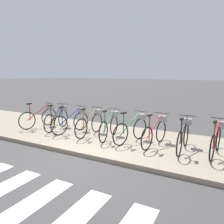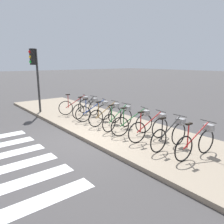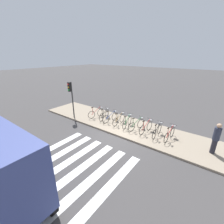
{
  "view_description": "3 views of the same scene",
  "coord_description": "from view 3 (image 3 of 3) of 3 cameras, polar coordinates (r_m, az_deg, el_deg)",
  "views": [
    {
      "loc": [
        3.31,
        -4.49,
        2.26
      ],
      "look_at": [
        0.35,
        1.04,
        1.1
      ],
      "focal_mm": 35.0,
      "sensor_mm": 36.0,
      "label": 1
    },
    {
      "loc": [
        5.93,
        -3.56,
        2.58
      ],
      "look_at": [
        0.15,
        1.09,
        0.87
      ],
      "focal_mm": 35.0,
      "sensor_mm": 36.0,
      "label": 2
    },
    {
      "loc": [
        5.18,
        -7.4,
        5.23
      ],
      "look_at": [
        -0.93,
        0.83,
        1.3
      ],
      "focal_mm": 24.0,
      "sensor_mm": 36.0,
      "label": 3
    }
  ],
  "objects": [
    {
      "name": "parked_bicycle_4",
      "position": [
        11.38,
        6.0,
        -3.4
      ],
      "size": [
        0.46,
        1.59,
        0.98
      ],
      "color": "black",
      "rests_on": "sidewalk"
    },
    {
      "name": "parked_bicycle_3",
      "position": [
        11.75,
        2.89,
        -2.51
      ],
      "size": [
        0.46,
        1.6,
        0.98
      ],
      "color": "black",
      "rests_on": "sidewalk"
    },
    {
      "name": "ground_plane",
      "position": [
        10.44,
        1.42,
        -9.11
      ],
      "size": [
        120.0,
        120.0,
        0.0
      ],
      "primitive_type": "plane",
      "color": "#423F3F"
    },
    {
      "name": "pedestrian",
      "position": [
        9.87,
        34.83,
        -8.09
      ],
      "size": [
        0.34,
        0.34,
        1.78
      ],
      "color": "#23232D",
      "rests_on": "sidewalk"
    },
    {
      "name": "sidewalk",
      "position": [
        11.63,
        6.1,
        -5.56
      ],
      "size": [
        16.38,
        3.27,
        0.12
      ],
      "color": "gray",
      "rests_on": "ground_plane"
    },
    {
      "name": "parked_bicycle_6",
      "position": [
        10.77,
        13.07,
        -5.34
      ],
      "size": [
        0.46,
        1.59,
        0.98
      ],
      "color": "black",
      "rests_on": "sidewalk"
    },
    {
      "name": "parked_bicycle_2",
      "position": [
        12.13,
        -0.19,
        -1.71
      ],
      "size": [
        0.59,
        1.55,
        0.98
      ],
      "color": "black",
      "rests_on": "sidewalk"
    },
    {
      "name": "parked_bicycle_7",
      "position": [
        10.49,
        16.97,
        -6.5
      ],
      "size": [
        0.46,
        1.6,
        0.98
      ],
      "color": "black",
      "rests_on": "sidewalk"
    },
    {
      "name": "parked_bicycle_0",
      "position": [
        13.08,
        -5.73,
        -0.09
      ],
      "size": [
        0.58,
        1.55,
        0.98
      ],
      "color": "black",
      "rests_on": "sidewalk"
    },
    {
      "name": "traffic_light",
      "position": [
        12.82,
        -15.45,
        7.16
      ],
      "size": [
        0.24,
        0.4,
        3.06
      ],
      "color": "#2D2D2D",
      "rests_on": "sidewalk"
    },
    {
      "name": "parked_bicycle_8",
      "position": [
        10.33,
        21.26,
        -7.49
      ],
      "size": [
        0.46,
        1.6,
        0.98
      ],
      "color": "black",
      "rests_on": "sidewalk"
    },
    {
      "name": "parked_bicycle_1",
      "position": [
        12.64,
        -2.75,
        -0.76
      ],
      "size": [
        0.46,
        1.59,
        0.98
      ],
      "color": "black",
      "rests_on": "sidewalk"
    },
    {
      "name": "parked_bicycle_5",
      "position": [
        11.03,
        9.57,
        -4.42
      ],
      "size": [
        0.59,
        1.55,
        0.98
      ],
      "color": "black",
      "rests_on": "sidewalk"
    },
    {
      "name": "road_crosswalk",
      "position": [
        7.67,
        -24.27,
        -24.32
      ],
      "size": [
        4.95,
        8.0,
        0.01
      ],
      "color": "silver",
      "rests_on": "ground_plane"
    }
  ]
}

